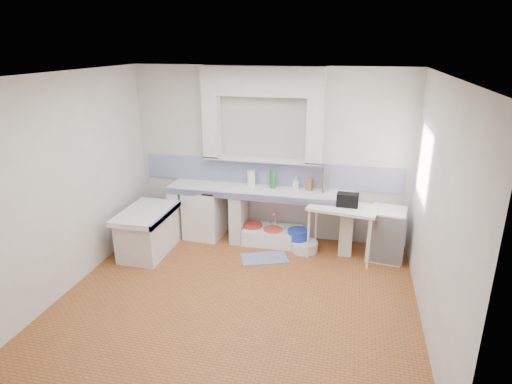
% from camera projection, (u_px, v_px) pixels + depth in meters
% --- Properties ---
extents(floor, '(4.50, 4.50, 0.00)m').
position_uv_depth(floor, '(239.00, 296.00, 5.65)').
color(floor, '#9D5526').
rests_on(floor, ground).
extents(ceiling, '(4.50, 4.50, 0.00)m').
position_uv_depth(ceiling, '(236.00, 74.00, 4.73)').
color(ceiling, silver).
rests_on(ceiling, ground).
extents(wall_back, '(4.50, 0.00, 4.50)m').
position_uv_depth(wall_back, '(270.00, 155.00, 7.03)').
color(wall_back, silver).
rests_on(wall_back, ground).
extents(wall_front, '(4.50, 0.00, 4.50)m').
position_uv_depth(wall_front, '(169.00, 279.00, 3.35)').
color(wall_front, silver).
rests_on(wall_front, ground).
extents(wall_left, '(0.00, 4.50, 4.50)m').
position_uv_depth(wall_left, '(71.00, 182.00, 5.66)').
color(wall_left, silver).
rests_on(wall_left, ground).
extents(wall_right, '(0.00, 4.50, 4.50)m').
position_uv_depth(wall_right, '(437.00, 210.00, 4.71)').
color(wall_right, silver).
rests_on(wall_right, ground).
extents(alcove_mass, '(1.90, 0.25, 0.45)m').
position_uv_depth(alcove_mass, '(262.00, 81.00, 6.55)').
color(alcove_mass, silver).
rests_on(alcove_mass, ground).
extents(window_frame, '(0.35, 0.86, 1.06)m').
position_uv_depth(window_frame, '(438.00, 165.00, 5.71)').
color(window_frame, '#331E10').
rests_on(window_frame, ground).
extents(lace_valance, '(0.01, 0.84, 0.24)m').
position_uv_depth(lace_valance, '(430.00, 136.00, 5.62)').
color(lace_valance, white).
rests_on(lace_valance, ground).
extents(counter_slab, '(3.00, 0.60, 0.08)m').
position_uv_depth(counter_slab, '(260.00, 192.00, 6.95)').
color(counter_slab, white).
rests_on(counter_slab, ground).
extents(counter_lip, '(3.00, 0.04, 0.10)m').
position_uv_depth(counter_lip, '(256.00, 198.00, 6.69)').
color(counter_lip, navy).
rests_on(counter_lip, ground).
extents(counter_pier_left, '(0.20, 0.55, 0.82)m').
position_uv_depth(counter_pier_left, '(180.00, 211.00, 7.39)').
color(counter_pier_left, silver).
rests_on(counter_pier_left, ground).
extents(counter_pier_mid, '(0.20, 0.55, 0.82)m').
position_uv_depth(counter_pier_mid, '(239.00, 216.00, 7.17)').
color(counter_pier_mid, silver).
rests_on(counter_pier_mid, ground).
extents(counter_pier_right, '(0.20, 0.55, 0.82)m').
position_uv_depth(counter_pier_right, '(347.00, 225.00, 6.80)').
color(counter_pier_right, silver).
rests_on(counter_pier_right, ground).
extents(peninsula_top, '(0.70, 1.10, 0.08)m').
position_uv_depth(peninsula_top, '(146.00, 213.00, 6.62)').
color(peninsula_top, white).
rests_on(peninsula_top, ground).
extents(peninsula_base, '(0.60, 1.00, 0.62)m').
position_uv_depth(peninsula_base, '(148.00, 234.00, 6.73)').
color(peninsula_base, silver).
rests_on(peninsula_base, ground).
extents(peninsula_lip, '(0.04, 1.10, 0.10)m').
position_uv_depth(peninsula_lip, '(166.00, 215.00, 6.55)').
color(peninsula_lip, navy).
rests_on(peninsula_lip, ground).
extents(backsplash, '(4.27, 0.03, 0.40)m').
position_uv_depth(backsplash, '(269.00, 173.00, 7.11)').
color(backsplash, navy).
rests_on(backsplash, ground).
extents(stove, '(0.64, 0.62, 0.83)m').
position_uv_depth(stove, '(205.00, 213.00, 7.28)').
color(stove, white).
rests_on(stove, ground).
extents(sink, '(0.95, 0.53, 0.23)m').
position_uv_depth(sink, '(273.00, 236.00, 7.12)').
color(sink, white).
rests_on(sink, ground).
extents(side_table, '(1.07, 0.70, 0.04)m').
position_uv_depth(side_table, '(341.00, 232.00, 6.56)').
color(side_table, white).
rests_on(side_table, ground).
extents(fridge, '(0.58, 0.58, 0.79)m').
position_uv_depth(fridge, '(386.00, 234.00, 6.54)').
color(fridge, white).
rests_on(fridge, ground).
extents(bucket_red, '(0.34, 0.34, 0.30)m').
position_uv_depth(bucket_red, '(252.00, 232.00, 7.19)').
color(bucket_red, '#B43028').
rests_on(bucket_red, ground).
extents(bucket_orange, '(0.36, 0.36, 0.28)m').
position_uv_depth(bucket_orange, '(273.00, 237.00, 7.04)').
color(bucket_orange, '#DF4535').
rests_on(bucket_orange, ground).
extents(bucket_blue, '(0.40, 0.40, 0.31)m').
position_uv_depth(bucket_blue, '(298.00, 239.00, 6.92)').
color(bucket_blue, '#1A3CBC').
rests_on(bucket_blue, ground).
extents(basin_white, '(0.50, 0.50, 0.16)m').
position_uv_depth(basin_white, '(304.00, 246.00, 6.84)').
color(basin_white, white).
rests_on(basin_white, ground).
extents(water_bottle_a, '(0.09, 0.09, 0.28)m').
position_uv_depth(water_bottle_a, '(272.00, 230.00, 7.29)').
color(water_bottle_a, silver).
rests_on(water_bottle_a, ground).
extents(water_bottle_b, '(0.09, 0.09, 0.30)m').
position_uv_depth(water_bottle_b, '(275.00, 230.00, 7.27)').
color(water_bottle_b, silver).
rests_on(water_bottle_b, ground).
extents(black_bag, '(0.32, 0.19, 0.20)m').
position_uv_depth(black_bag, '(348.00, 200.00, 6.40)').
color(black_bag, black).
rests_on(black_bag, side_table).
extents(green_bottle_a, '(0.09, 0.09, 0.31)m').
position_uv_depth(green_bottle_a, '(273.00, 179.00, 6.94)').
color(green_bottle_a, '#1F7635').
rests_on(green_bottle_a, counter_slab).
extents(green_bottle_b, '(0.07, 0.07, 0.29)m').
position_uv_depth(green_bottle_b, '(272.00, 179.00, 6.99)').
color(green_bottle_b, '#1F7635').
rests_on(green_bottle_b, counter_slab).
extents(knife_block, '(0.12, 0.11, 0.19)m').
position_uv_depth(knife_block, '(309.00, 184.00, 6.88)').
color(knife_block, '#97643C').
rests_on(knife_block, counter_slab).
extents(cutting_board, '(0.05, 0.25, 0.33)m').
position_uv_depth(cutting_board, '(323.00, 181.00, 6.81)').
color(cutting_board, '#97643C').
rests_on(cutting_board, counter_slab).
extents(paper_towel, '(0.13, 0.13, 0.26)m').
position_uv_depth(paper_towel, '(251.00, 178.00, 7.07)').
color(paper_towel, white).
rests_on(paper_towel, counter_slab).
extents(soap_bottle, '(0.09, 0.09, 0.20)m').
position_uv_depth(soap_bottle, '(296.00, 183.00, 6.93)').
color(soap_bottle, white).
rests_on(soap_bottle, counter_slab).
extents(rug, '(0.80, 0.63, 0.01)m').
position_uv_depth(rug, '(264.00, 258.00, 6.63)').
color(rug, navy).
rests_on(rug, ground).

